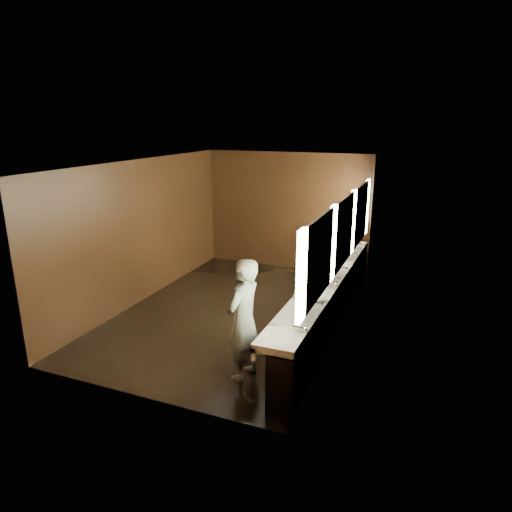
# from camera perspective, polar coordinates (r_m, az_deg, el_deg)

# --- Properties ---
(floor) EXTENTS (6.00, 6.00, 0.00)m
(floor) POSITION_cam_1_polar(r_m,az_deg,el_deg) (8.77, -2.58, -6.98)
(floor) COLOR black
(floor) RESTS_ON ground
(ceiling) EXTENTS (4.00, 6.00, 0.02)m
(ceiling) POSITION_cam_1_polar(r_m,az_deg,el_deg) (8.07, -2.85, 11.55)
(ceiling) COLOR #2D2D2B
(ceiling) RESTS_ON wall_back
(wall_back) EXTENTS (4.00, 0.02, 2.80)m
(wall_back) POSITION_cam_1_polar(r_m,az_deg,el_deg) (11.04, 3.84, 5.59)
(wall_back) COLOR black
(wall_back) RESTS_ON floor
(wall_front) EXTENTS (4.00, 0.02, 2.80)m
(wall_front) POSITION_cam_1_polar(r_m,az_deg,el_deg) (5.86, -15.10, -5.14)
(wall_front) COLOR black
(wall_front) RESTS_ON floor
(wall_left) EXTENTS (0.02, 6.00, 2.80)m
(wall_left) POSITION_cam_1_polar(r_m,az_deg,el_deg) (9.31, -13.98, 3.02)
(wall_left) COLOR black
(wall_left) RESTS_ON floor
(wall_right) EXTENTS (0.02, 6.00, 2.80)m
(wall_right) POSITION_cam_1_polar(r_m,az_deg,el_deg) (7.72, 10.91, 0.43)
(wall_right) COLOR black
(wall_right) RESTS_ON floor
(sink_counter) EXTENTS (0.55, 5.40, 1.01)m
(sink_counter) POSITION_cam_1_polar(r_m,az_deg,el_deg) (8.05, 9.11, -5.60)
(sink_counter) COLOR black
(sink_counter) RESTS_ON floor
(mirror_band) EXTENTS (0.06, 5.03, 1.15)m
(mirror_band) POSITION_cam_1_polar(r_m,az_deg,el_deg) (7.63, 10.91, 2.97)
(mirror_band) COLOR #FCF9CE
(mirror_band) RESTS_ON wall_right
(person) EXTENTS (0.52, 0.70, 1.76)m
(person) POSITION_cam_1_polar(r_m,az_deg,el_deg) (6.33, -1.57, -8.00)
(person) COLOR #94CADC
(person) RESTS_ON floor
(trash_bin) EXTENTS (0.48, 0.48, 0.59)m
(trash_bin) POSITION_cam_1_polar(r_m,az_deg,el_deg) (6.67, 3.63, -12.27)
(trash_bin) COLOR black
(trash_bin) RESTS_ON floor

